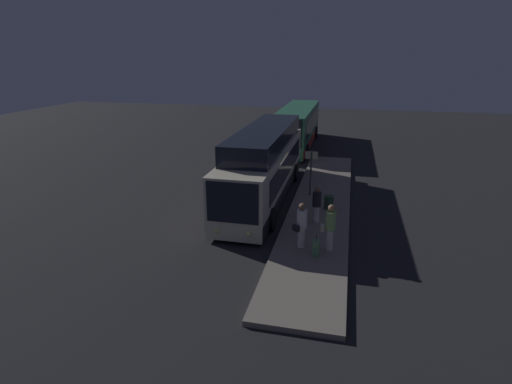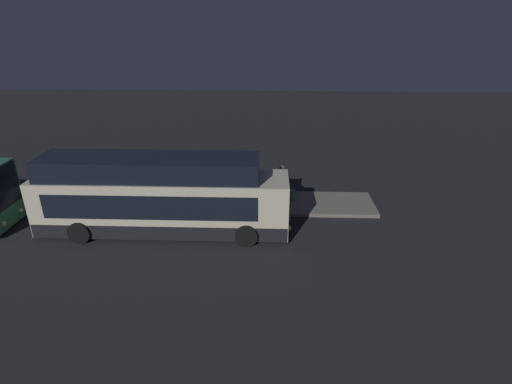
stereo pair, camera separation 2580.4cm
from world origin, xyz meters
name	(u,v)px [view 1 (the left image)]	position (x,y,z in m)	size (l,w,h in m)	color
ground	(262,203)	(0.00, 0.00, 0.00)	(80.00, 80.00, 0.00)	#232326
platform	(321,206)	(0.00, 3.04, 0.09)	(20.00, 2.88, 0.19)	slate
bus_lead	(264,168)	(-0.80, -0.08, 1.67)	(11.85, 2.71, 3.75)	beige
bus_second	(297,127)	(-14.21, -0.08, 1.60)	(12.14, 2.80, 3.21)	#2D704C
passenger_boarding	(301,224)	(5.01, 2.64, 1.18)	(0.65, 0.62, 1.83)	silver
passenger_waiting	(330,226)	(4.97, 3.72, 1.19)	(0.44, 0.60, 1.85)	silver
passenger_with_bags	(317,203)	(2.29, 3.00, 1.06)	(0.54, 0.54, 1.62)	silver
suitcase	(316,248)	(5.52, 3.27, 0.49)	(0.35, 0.25, 0.83)	#598C59
sign_post	(311,168)	(-1.20, 2.36, 1.71)	(0.10, 0.66, 2.45)	#4C4C51
trash_bin	(329,202)	(0.56, 3.46, 0.51)	(0.44, 0.44, 0.65)	#2D4C33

